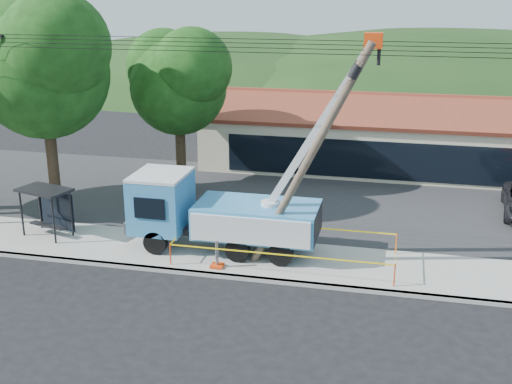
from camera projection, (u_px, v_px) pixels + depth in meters
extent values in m
plane|color=black|center=(248.00, 307.00, 22.91)|extent=(120.00, 120.00, 0.00)
cube|color=#A6A49C|center=(261.00, 280.00, 24.83)|extent=(60.00, 0.25, 0.15)
cube|color=#A6A49C|center=(271.00, 260.00, 26.59)|extent=(60.00, 4.00, 0.15)
cube|color=#28282B|center=(301.00, 200.00, 34.02)|extent=(60.00, 12.00, 0.10)
cube|color=beige|center=(385.00, 140.00, 40.09)|extent=(22.00, 8.00, 3.40)
cube|color=black|center=(382.00, 161.00, 36.44)|extent=(18.04, 0.08, 2.21)
cube|color=maroon|center=(386.00, 111.00, 37.55)|extent=(22.50, 4.53, 1.52)
cube|color=maroon|center=(388.00, 100.00, 41.26)|extent=(22.50, 4.53, 1.52)
cube|color=maroon|center=(388.00, 95.00, 39.21)|extent=(22.50, 0.30, 0.25)
cylinder|color=#332316|center=(53.00, 161.00, 32.08)|extent=(0.56, 0.56, 5.06)
sphere|color=#13360E|center=(44.00, 74.00, 30.74)|extent=(6.30, 6.30, 6.30)
sphere|color=#13360E|center=(27.00, 47.00, 31.43)|extent=(5.04, 5.04, 5.04)
sphere|color=#13360E|center=(56.00, 46.00, 29.26)|extent=(5.04, 5.04, 5.04)
cylinder|color=#332316|center=(181.00, 151.00, 35.80)|extent=(0.56, 0.56, 4.18)
sphere|color=#13360E|center=(178.00, 87.00, 34.69)|extent=(5.25, 5.25, 5.25)
sphere|color=#13360E|center=(164.00, 67.00, 35.26)|extent=(4.20, 4.20, 4.20)
sphere|color=#13360E|center=(192.00, 67.00, 33.46)|extent=(4.20, 4.20, 4.20)
ellipsoid|color=black|center=(234.00, 80.00, 77.09)|extent=(78.40, 56.00, 28.00)
ellipsoid|color=black|center=(449.00, 87.00, 71.80)|extent=(89.60, 64.00, 32.00)
cylinder|color=black|center=(268.00, 53.00, 23.12)|extent=(60.00, 0.02, 0.02)
cylinder|color=black|center=(270.00, 48.00, 23.55)|extent=(60.00, 0.02, 0.02)
cylinder|color=black|center=(273.00, 44.00, 23.98)|extent=(60.00, 0.02, 0.02)
cylinder|color=black|center=(275.00, 39.00, 24.31)|extent=(60.00, 0.02, 0.02)
cylinder|color=black|center=(156.00, 242.00, 26.89)|extent=(1.00, 0.33, 1.00)
cylinder|color=black|center=(174.00, 223.00, 29.06)|extent=(1.00, 0.33, 1.00)
cylinder|color=black|center=(238.00, 250.00, 26.14)|extent=(1.00, 0.33, 1.00)
cylinder|color=black|center=(251.00, 229.00, 28.30)|extent=(1.00, 0.33, 1.00)
cylinder|color=black|center=(281.00, 254.00, 25.76)|extent=(1.00, 0.33, 1.00)
cylinder|color=black|center=(291.00, 233.00, 27.93)|extent=(1.00, 0.33, 1.00)
cube|color=black|center=(229.00, 232.00, 27.27)|extent=(7.34, 1.11, 0.28)
cube|color=#347DBB|center=(162.00, 202.00, 27.57)|extent=(2.23, 2.67, 2.34)
cube|color=silver|center=(160.00, 175.00, 27.19)|extent=(2.23, 2.67, 0.13)
cube|color=black|center=(138.00, 197.00, 27.74)|extent=(0.09, 2.00, 1.00)
cube|color=gray|center=(137.00, 219.00, 28.09)|extent=(0.17, 2.56, 0.56)
cube|color=#347DBB|center=(257.00, 219.00, 26.81)|extent=(5.12, 2.67, 1.34)
cylinder|color=silver|center=(270.00, 209.00, 26.54)|extent=(0.78, 0.78, 0.67)
cube|color=silver|center=(319.00, 126.00, 25.02)|extent=(4.12, 0.31, 6.79)
cube|color=gray|center=(328.00, 119.00, 24.87)|extent=(2.48, 0.20, 4.08)
cube|color=red|center=(374.00, 40.00, 23.39)|extent=(0.67, 0.56, 0.56)
cube|color=red|center=(217.00, 266.00, 25.75)|extent=(0.50, 0.50, 0.09)
cube|color=red|center=(303.00, 237.00, 28.64)|extent=(0.50, 0.50, 0.09)
cylinder|color=#4D3D31|center=(309.00, 159.00, 24.59)|extent=(4.63, 0.31, 9.01)
cube|color=#4D3D31|center=(362.00, 62.00, 23.05)|extent=(0.16, 1.77, 0.16)
cylinder|color=black|center=(357.00, 68.00, 23.64)|extent=(0.53, 0.35, 0.60)
cylinder|color=black|center=(355.00, 72.00, 22.73)|extent=(0.53, 0.35, 0.60)
cylinder|color=black|center=(22.00, 213.00, 28.71)|extent=(0.11, 0.11, 2.13)
cylinder|color=black|center=(54.00, 221.00, 27.82)|extent=(0.11, 0.11, 2.13)
cylinder|color=black|center=(40.00, 207.00, 29.60)|extent=(0.11, 0.11, 2.13)
cylinder|color=black|center=(71.00, 213.00, 28.71)|extent=(0.11, 0.11, 2.13)
cube|color=black|center=(44.00, 190.00, 28.37)|extent=(2.60, 1.99, 0.11)
cube|color=black|center=(56.00, 210.00, 29.19)|extent=(2.06, 0.62, 1.77)
cube|color=black|center=(48.00, 225.00, 28.89)|extent=(1.97, 0.87, 0.07)
cylinder|color=red|center=(170.00, 254.00, 25.86)|extent=(0.06, 0.06, 0.92)
cylinder|color=red|center=(394.00, 275.00, 23.99)|extent=(0.06, 0.06, 0.92)
cylinder|color=red|center=(396.00, 243.00, 26.90)|extent=(0.06, 0.06, 0.92)
cylinder|color=red|center=(195.00, 227.00, 28.78)|extent=(0.06, 0.06, 0.92)
cube|color=yellow|center=(278.00, 254.00, 24.80)|extent=(8.87, 0.01, 0.06)
cube|color=yellow|center=(396.00, 249.00, 25.32)|extent=(0.01, 3.14, 0.06)
cube|color=yellow|center=(292.00, 226.00, 27.71)|extent=(8.87, 0.01, 0.06)
cube|color=yellow|center=(183.00, 230.00, 27.19)|extent=(0.01, 3.14, 0.06)
imported|color=#A6A7AD|center=(170.00, 201.00, 34.02)|extent=(3.03, 4.70, 1.49)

